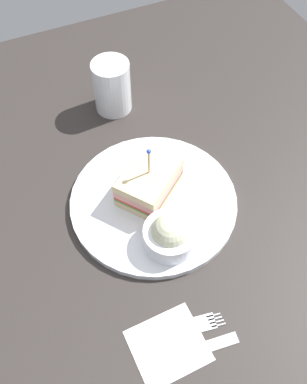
{
  "coord_description": "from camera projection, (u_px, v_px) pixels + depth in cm",
  "views": [
    {
      "loc": [
        -15.5,
        -34.92,
        57.92
      ],
      "look_at": [
        0.0,
        0.0,
        3.18
      ],
      "focal_mm": 40.48,
      "sensor_mm": 36.0,
      "label": 1
    }
  ],
  "objects": [
    {
      "name": "ground_plane",
      "position": [
        154.0,
        207.0,
        0.7
      ],
      "size": [
        103.03,
        103.03,
        2.0
      ],
      "primitive_type": "cube",
      "color": "#2D2826"
    },
    {
      "name": "plate",
      "position": [
        154.0,
        201.0,
        0.69
      ],
      "size": [
        26.45,
        26.45,
        1.18
      ],
      "primitive_type": "cylinder",
      "color": "white",
      "rests_on": "ground_plane"
    },
    {
      "name": "sandwich_half_center",
      "position": [
        148.0,
        183.0,
        0.67
      ],
      "size": [
        12.08,
        11.55,
        10.21
      ],
      "color": "beige",
      "rests_on": "plate"
    },
    {
      "name": "coleslaw_bowl",
      "position": [
        170.0,
        234.0,
        0.62
      ],
      "size": [
        7.85,
        7.85,
        5.65
      ],
      "color": "white",
      "rests_on": "plate"
    },
    {
      "name": "drink_glass",
      "position": [
        112.0,
        89.0,
        0.78
      ],
      "size": [
        6.78,
        6.78,
        9.85
      ],
      "color": "silver",
      "rests_on": "ground_plane"
    },
    {
      "name": "napkin",
      "position": [
        168.0,
        346.0,
        0.57
      ],
      "size": [
        9.64,
        8.72,
        0.15
      ],
      "primitive_type": "cube",
      "rotation": [
        0.0,
        0.0,
        6.31
      ],
      "color": "white",
      "rests_on": "ground_plane"
    },
    {
      "name": "fork",
      "position": [
        192.0,
        326.0,
        0.58
      ],
      "size": [
        12.04,
        3.11,
        0.35
      ],
      "color": "silver",
      "rests_on": "ground_plane"
    },
    {
      "name": "knife",
      "position": [
        197.0,
        350.0,
        0.56
      ],
      "size": [
        12.88,
        2.52,
        0.35
      ],
      "color": "silver",
      "rests_on": "ground_plane"
    }
  ]
}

